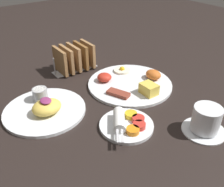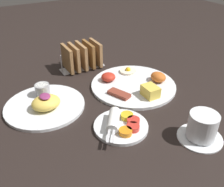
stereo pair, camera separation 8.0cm
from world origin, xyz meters
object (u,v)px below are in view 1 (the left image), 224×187
(toast_rack, at_px, (74,58))
(plate_condiments, at_px, (126,124))
(plate_breakfast, at_px, (131,83))
(plate_foreground, at_px, (45,108))
(coffee_cup, at_px, (206,121))

(toast_rack, bearing_deg, plate_condiments, -8.78)
(plate_breakfast, relative_size, plate_condiments, 1.96)
(plate_breakfast, distance_m, toast_rack, 0.26)
(plate_breakfast, height_order, plate_condiments, plate_breakfast)
(plate_breakfast, relative_size, plate_foreground, 1.21)
(plate_foreground, height_order, toast_rack, toast_rack)
(plate_breakfast, bearing_deg, toast_rack, -156.49)
(plate_breakfast, distance_m, coffee_cup, 0.32)
(plate_condiments, height_order, toast_rack, toast_rack)
(plate_condiments, bearing_deg, coffee_cup, 49.25)
(plate_condiments, relative_size, toast_rack, 0.86)
(coffee_cup, bearing_deg, plate_condiments, -130.75)
(plate_breakfast, xyz_separation_m, toast_rack, (-0.23, -0.10, 0.04))
(plate_breakfast, distance_m, plate_foreground, 0.32)
(plate_foreground, relative_size, coffee_cup, 2.08)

